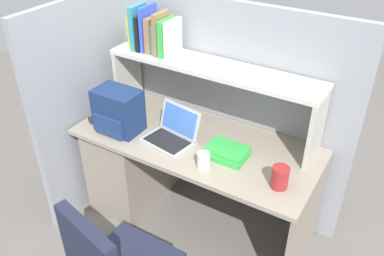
% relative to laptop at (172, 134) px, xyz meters
% --- Properties ---
extents(ground_plane, '(8.00, 8.00, 0.00)m').
position_rel_laptop_xyz_m(ground_plane, '(0.13, 0.08, -0.78)').
color(ground_plane, slate).
extents(desk, '(1.60, 0.70, 0.73)m').
position_rel_laptop_xyz_m(desk, '(-0.26, 0.08, -0.38)').
color(desk, gray).
rests_on(desk, ground_plane).
extents(cubicle_partition_rear, '(1.84, 0.05, 1.55)m').
position_rel_laptop_xyz_m(cubicle_partition_rear, '(0.13, 0.46, -0.01)').
color(cubicle_partition_rear, gray).
rests_on(cubicle_partition_rear, ground_plane).
extents(cubicle_partition_left, '(0.05, 1.06, 1.55)m').
position_rel_laptop_xyz_m(cubicle_partition_left, '(-0.72, 0.03, -0.01)').
color(cubicle_partition_left, gray).
rests_on(cubicle_partition_left, ground_plane).
extents(overhead_hutch, '(1.44, 0.28, 0.45)m').
position_rel_laptop_xyz_m(overhead_hutch, '(0.13, 0.28, 0.30)').
color(overhead_hutch, '#BCB7AC').
rests_on(overhead_hutch, desk).
extents(reference_books_on_shelf, '(0.34, 0.19, 0.30)m').
position_rel_laptop_xyz_m(reference_books_on_shelf, '(-0.32, 0.28, 0.53)').
color(reference_books_on_shelf, yellow).
rests_on(reference_books_on_shelf, overhead_hutch).
extents(laptop, '(0.35, 0.31, 0.22)m').
position_rel_laptop_xyz_m(laptop, '(0.00, 0.00, 0.00)').
color(laptop, '#B7BABF').
rests_on(laptop, desk).
extents(backpack, '(0.30, 0.23, 0.29)m').
position_rel_laptop_xyz_m(backpack, '(-0.38, -0.08, 0.09)').
color(backpack, navy).
rests_on(backpack, desk).
extents(computer_mouse, '(0.10, 0.12, 0.03)m').
position_rel_laptop_xyz_m(computer_mouse, '(-0.58, -0.08, -0.03)').
color(computer_mouse, '#262628').
rests_on(computer_mouse, desk).
extents(paper_cup, '(0.08, 0.08, 0.10)m').
position_rel_laptop_xyz_m(paper_cup, '(0.31, -0.14, 0.00)').
color(paper_cup, white).
rests_on(paper_cup, desk).
extents(snack_canister, '(0.10, 0.10, 0.13)m').
position_rel_laptop_xyz_m(snack_canister, '(0.76, -0.07, 0.02)').
color(snack_canister, maroon).
rests_on(snack_canister, desk).
extents(desk_book_stack, '(0.26, 0.20, 0.05)m').
position_rel_laptop_xyz_m(desk_book_stack, '(0.37, 0.03, -0.02)').
color(desk_book_stack, green).
rests_on(desk_book_stack, desk).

